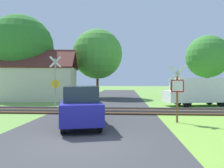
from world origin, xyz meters
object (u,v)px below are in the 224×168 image
at_px(parked_car, 80,106).
at_px(tree_left, 21,47).
at_px(tree_far, 207,57).
at_px(tree_center, 97,54).
at_px(mail_truck, 197,91).
at_px(crossing_sign_far, 55,80).
at_px(stop_sign_near, 177,89).
at_px(house, 38,82).

bearing_deg(parked_car, tree_left, 110.93).
distance_m(tree_far, tree_center, 12.92).
bearing_deg(tree_left, mail_truck, -17.31).
bearing_deg(tree_center, tree_left, -159.37).
relative_size(crossing_sign_far, mail_truck, 0.75).
bearing_deg(parked_car, stop_sign_near, -0.38).
height_order(stop_sign_near, parked_car, stop_sign_near).
bearing_deg(house, tree_left, 149.86).
distance_m(crossing_sign_far, house, 7.47).
distance_m(house, mail_truck, 15.61).
bearing_deg(parked_car, tree_center, 81.06).
bearing_deg(tree_left, house, -24.11).
relative_size(stop_sign_near, tree_center, 0.34).
bearing_deg(stop_sign_near, tree_center, -65.34).
bearing_deg(tree_far, stop_sign_near, -114.50).
bearing_deg(tree_center, tree_far, -1.88).
distance_m(stop_sign_near, mail_truck, 8.00).
height_order(mail_truck, parked_car, mail_truck).
bearing_deg(crossing_sign_far, house, 111.88).
height_order(house, parked_car, house).
bearing_deg(stop_sign_near, crossing_sign_far, -30.53).
distance_m(stop_sign_near, crossing_sign_far, 9.42).
height_order(tree_left, parked_car, tree_left).
xyz_separation_m(tree_far, tree_center, (-12.91, 0.42, 0.46)).
xyz_separation_m(house, tree_center, (5.80, 4.09, 3.42)).
xyz_separation_m(house, parked_car, (7.23, -12.73, -0.97)).
relative_size(stop_sign_near, mail_truck, 0.54).
relative_size(crossing_sign_far, tree_center, 0.47).
bearing_deg(house, crossing_sign_far, -63.82).
height_order(house, mail_truck, house).
xyz_separation_m(tree_far, mail_truck, (-3.73, -8.02, -3.59)).
xyz_separation_m(stop_sign_near, mail_truck, (3.25, 7.30, -0.38)).
bearing_deg(stop_sign_near, parked_car, 17.43).
bearing_deg(tree_left, tree_far, 7.13).
bearing_deg(house, stop_sign_near, -50.85).
xyz_separation_m(mail_truck, parked_car, (-7.75, -8.37, -0.34)).
xyz_separation_m(house, tree_left, (-2.31, 1.03, 3.85)).
relative_size(stop_sign_near, tree_left, 0.30).
height_order(crossing_sign_far, house, house).
distance_m(tree_left, mail_truck, 18.65).
height_order(tree_far, mail_truck, tree_far).
bearing_deg(mail_truck, parked_car, 124.75).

